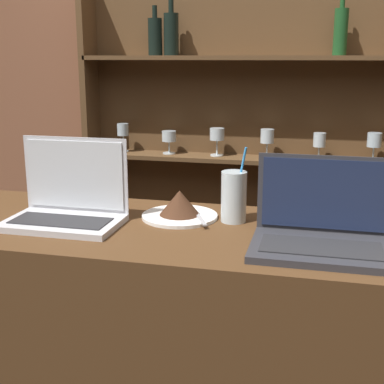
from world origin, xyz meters
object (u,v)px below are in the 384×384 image
object	(u,v)px
laptop_far	(322,230)
laptop_near	(68,203)
cake_plate	(180,207)
water_glass	(234,197)

from	to	relation	value
laptop_far	laptop_near	bearing A→B (deg)	176.23
laptop_near	laptop_far	distance (m)	0.72
laptop_far	cake_plate	size ratio (longest dim) A/B	1.51
cake_plate	water_glass	bearing A→B (deg)	1.02
laptop_near	laptop_far	xyz separation A→B (m)	(0.71, -0.05, -0.01)
cake_plate	water_glass	xyz separation A→B (m)	(0.16, 0.00, 0.04)
laptop_near	water_glass	bearing A→B (deg)	14.76
cake_plate	water_glass	distance (m)	0.17
cake_plate	laptop_near	bearing A→B (deg)	-158.47
cake_plate	water_glass	size ratio (longest dim) A/B	1.03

